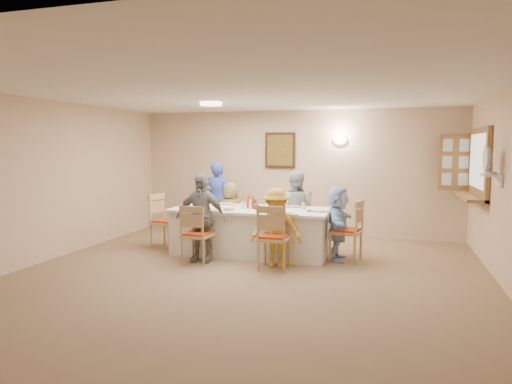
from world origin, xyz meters
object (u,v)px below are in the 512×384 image
(chair_right_end, at_px, (346,230))
(condiment_ketchup, at_px, (249,200))
(diner_front_left, at_px, (201,218))
(diner_right_end, at_px, (338,223))
(chair_back_right, at_px, (296,219))
(caregiver, at_px, (217,200))
(chair_front_right, at_px, (274,237))
(diner_front_right, at_px, (276,228))
(chair_left_end, at_px, (166,221))
(diner_back_left, at_px, (230,213))
(dining_table, at_px, (251,231))
(chair_back_left, at_px, (233,218))
(desk_fan, at_px, (489,164))
(serving_hatch, at_px, (479,164))
(diner_back_right, at_px, (295,210))
(chair_front_left, at_px, (198,234))

(chair_right_end, xyz_separation_m, condiment_ketchup, (-1.59, 0.03, 0.41))
(diner_front_left, relative_size, diner_right_end, 1.17)
(chair_right_end, xyz_separation_m, diner_right_end, (-0.13, 0.00, 0.10))
(chair_back_right, height_order, caregiver, caregiver)
(chair_front_right, relative_size, diner_front_right, 0.81)
(chair_left_end, height_order, diner_front_left, diner_front_left)
(diner_back_left, bearing_deg, chair_right_end, 160.98)
(dining_table, relative_size, chair_back_left, 2.85)
(caregiver, bearing_deg, condiment_ketchup, 116.29)
(diner_front_left, bearing_deg, chair_back_right, 48.69)
(diner_front_right, bearing_deg, condiment_ketchup, 123.65)
(desk_fan, xyz_separation_m, chair_back_right, (-2.83, 1.29, -1.06))
(diner_front_left, height_order, diner_right_end, diner_front_left)
(chair_left_end, relative_size, caregiver, 0.64)
(serving_hatch, distance_m, diner_back_right, 3.06)
(condiment_ketchup, bearing_deg, dining_table, -37.23)
(serving_hatch, relative_size, desk_fan, 5.00)
(diner_front_right, height_order, caregiver, caregiver)
(chair_right_end, distance_m, diner_right_end, 0.17)
(chair_front_right, xyz_separation_m, diner_back_left, (-1.20, 1.48, 0.09))
(chair_back_right, height_order, diner_front_left, diner_front_left)
(chair_right_end, height_order, diner_right_end, diner_right_end)
(chair_back_left, xyz_separation_m, chair_left_end, (-0.95, -0.80, 0.02))
(chair_right_end, xyz_separation_m, diner_front_left, (-2.15, -0.68, 0.20))
(chair_front_left, relative_size, condiment_ketchup, 3.44)
(serving_hatch, bearing_deg, diner_back_left, -177.56)
(desk_fan, distance_m, diner_back_left, 4.31)
(serving_hatch, relative_size, dining_table, 0.58)
(chair_front_right, relative_size, diner_back_right, 0.71)
(condiment_ketchup, bearing_deg, diner_front_right, -48.01)
(serving_hatch, distance_m, desk_fan, 1.36)
(diner_back_left, bearing_deg, condiment_ketchup, 129.33)
(caregiver, bearing_deg, chair_front_right, 114.46)
(chair_left_end, xyz_separation_m, diner_front_left, (0.95, -0.68, 0.21))
(serving_hatch, xyz_separation_m, chair_right_end, (-1.99, -0.86, -1.02))
(chair_front_left, height_order, diner_back_left, diner_back_left)
(chair_left_end, height_order, condiment_ketchup, condiment_ketchup)
(serving_hatch, relative_size, diner_back_right, 1.11)
(serving_hatch, relative_size, chair_left_end, 1.57)
(chair_front_right, relative_size, chair_right_end, 1.00)
(serving_hatch, bearing_deg, chair_right_end, -156.72)
(diner_back_right, relative_size, caregiver, 0.91)
(dining_table, distance_m, diner_front_left, 0.96)
(chair_front_right, distance_m, condiment_ketchup, 1.13)
(diner_back_right, bearing_deg, chair_right_end, 147.69)
(chair_back_right, relative_size, diner_back_left, 0.87)
(diner_back_left, xyz_separation_m, condiment_ketchup, (0.56, -0.65, 0.33))
(chair_back_right, height_order, chair_front_left, chair_back_right)
(caregiver, bearing_deg, diner_right_end, 139.26)
(chair_right_end, height_order, diner_front_left, diner_front_left)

